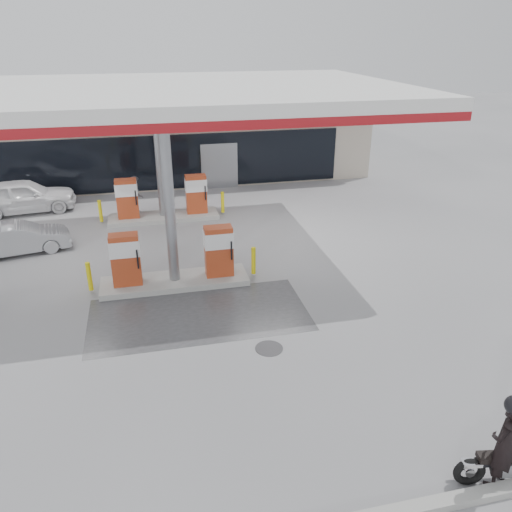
# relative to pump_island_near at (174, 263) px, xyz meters

# --- Properties ---
(ground) EXTENTS (90.00, 90.00, 0.00)m
(ground) POSITION_rel_pump_island_near_xyz_m (0.00, -2.00, -0.71)
(ground) COLOR gray
(ground) RESTS_ON ground
(wet_patch) EXTENTS (6.00, 3.00, 0.00)m
(wet_patch) POSITION_rel_pump_island_near_xyz_m (0.50, -2.00, -0.71)
(wet_patch) COLOR #4C4C4F
(wet_patch) RESTS_ON ground
(drain_cover) EXTENTS (0.70, 0.70, 0.01)m
(drain_cover) POSITION_rel_pump_island_near_xyz_m (2.00, -4.00, -0.71)
(drain_cover) COLOR #38383A
(drain_cover) RESTS_ON ground
(store_building) EXTENTS (22.00, 8.22, 4.00)m
(store_building) POSITION_rel_pump_island_near_xyz_m (0.01, 13.94, 1.30)
(store_building) COLOR #B9AD9B
(store_building) RESTS_ON ground
(canopy) EXTENTS (16.00, 10.02, 5.51)m
(canopy) POSITION_rel_pump_island_near_xyz_m (0.00, 3.00, 4.56)
(canopy) COLOR silver
(canopy) RESTS_ON ground
(pump_island_near) EXTENTS (5.14, 1.30, 1.78)m
(pump_island_near) POSITION_rel_pump_island_near_xyz_m (0.00, 0.00, 0.00)
(pump_island_near) COLOR #9E9E99
(pump_island_near) RESTS_ON ground
(pump_island_far) EXTENTS (5.14, 1.30, 1.78)m
(pump_island_far) POSITION_rel_pump_island_near_xyz_m (0.00, 6.00, 0.00)
(pump_island_far) COLOR #9E9E99
(pump_island_far) RESTS_ON ground
(main_motorcycle) EXTENTS (1.86, 0.75, 0.96)m
(main_motorcycle) POSITION_rel_pump_island_near_xyz_m (5.04, -8.80, -0.28)
(main_motorcycle) COLOR black
(main_motorcycle) RESTS_ON ground
(biker_main) EXTENTS (0.76, 0.66, 1.77)m
(biker_main) POSITION_rel_pump_island_near_xyz_m (4.85, -8.77, 0.17)
(biker_main) COLOR black
(biker_main) RESTS_ON ground
(sedan_white) EXTENTS (4.41, 2.24, 1.44)m
(sedan_white) POSITION_rel_pump_island_near_xyz_m (-5.77, 8.20, 0.01)
(sedan_white) COLOR white
(sedan_white) RESTS_ON ground
(attendant) EXTENTS (0.71, 0.86, 1.61)m
(attendant) POSITION_rel_pump_island_near_xyz_m (-1.05, 7.00, 0.10)
(attendant) COLOR #545459
(attendant) RESTS_ON ground
(hatchback_silver) EXTENTS (3.50, 1.83, 1.10)m
(hatchback_silver) POSITION_rel_pump_island_near_xyz_m (-5.09, 3.60, -0.16)
(hatchback_silver) COLOR #96989D
(hatchback_silver) RESTS_ON ground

